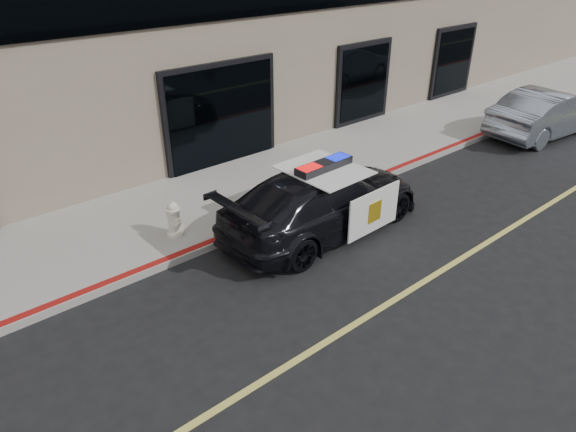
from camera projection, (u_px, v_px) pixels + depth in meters
ground at (460, 259)px, 10.26m from camera, size 120.00×120.00×0.00m
sidewalk_n at (291, 173)px, 13.75m from camera, size 60.00×3.50×0.15m
police_car at (323, 200)px, 10.96m from camera, size 2.42×5.03×1.61m
silver_sedan at (548, 113)px, 16.24m from camera, size 2.46×4.83×1.49m
fire_hydrant at (174, 220)px, 10.62m from camera, size 0.36×0.50×0.79m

